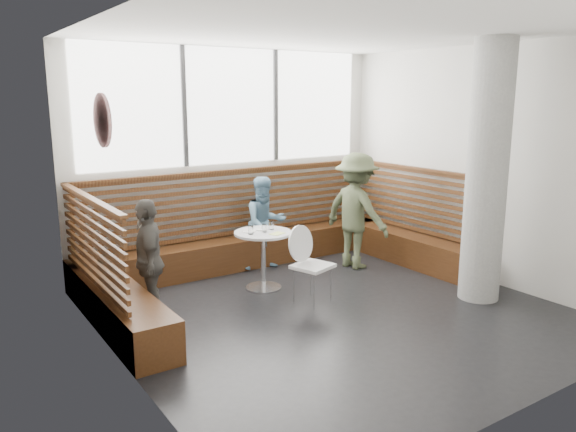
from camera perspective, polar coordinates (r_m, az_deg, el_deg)
room at (r=6.36m, az=5.00°, el=3.74°), size 5.00×5.00×3.20m
booth at (r=8.03m, az=-3.07°, el=-3.18°), size 5.00×2.50×1.44m
concrete_column at (r=7.27m, az=19.55°, el=4.13°), size 0.50×0.50×3.20m
wall_art at (r=5.51m, az=-18.35°, el=9.21°), size 0.03×0.50×0.50m
cafe_table at (r=7.41m, az=-2.54°, el=-3.27°), size 0.76×0.76×0.78m
cafe_chair at (r=6.97m, az=2.17°, el=-4.23°), size 0.46×0.45×0.96m
adult_man at (r=8.36m, az=6.95°, el=0.53°), size 0.81×1.20×1.72m
child_back at (r=8.26m, az=-2.36°, el=-0.74°), size 0.71×0.57×1.38m
child_left at (r=6.52m, az=-13.96°, el=-4.42°), size 0.58×0.90×1.42m
plate_near at (r=7.36m, az=-4.01°, el=-1.56°), size 0.18×0.18×0.01m
plate_far at (r=7.47m, az=-2.82°, el=-1.33°), size 0.18×0.18×0.01m
glass_left at (r=7.22m, az=-3.81°, el=-1.43°), size 0.07×0.07×0.11m
glass_mid at (r=7.33m, az=-2.44°, el=-1.24°), size 0.06×0.06×0.10m
glass_right at (r=7.47m, az=-1.73°, el=-0.96°), size 0.07×0.07×0.11m
menu_card at (r=7.24m, az=-1.10°, el=-1.79°), size 0.23×0.20×0.00m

